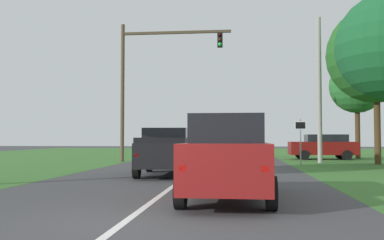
# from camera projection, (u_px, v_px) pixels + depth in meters

# --- Properties ---
(ground_plane) EXTENTS (120.00, 120.00, 0.00)m
(ground_plane) POSITION_uv_depth(u_px,v_px,m) (191.00, 173.00, 18.70)
(ground_plane) COLOR #424244
(lane_centre_stripe) EXTENTS (0.16, 40.26, 0.01)m
(lane_centre_stripe) POSITION_uv_depth(u_px,v_px,m) (125.00, 221.00, 7.77)
(lane_centre_stripe) COLOR white
(lane_centre_stripe) RESTS_ON ground_plane
(red_suv_near) EXTENTS (2.15, 4.99, 2.04)m
(red_suv_near) POSITION_uv_depth(u_px,v_px,m) (228.00, 156.00, 10.68)
(red_suv_near) COLOR maroon
(red_suv_near) RESTS_ON ground_plane
(pickup_truck_lead) EXTENTS (2.37, 5.31, 1.89)m
(pickup_truck_lead) POSITION_uv_depth(u_px,v_px,m) (167.00, 151.00, 17.53)
(pickup_truck_lead) COLOR black
(pickup_truck_lead) RESTS_ON ground_plane
(traffic_light) EXTENTS (7.02, 0.40, 8.77)m
(traffic_light) POSITION_uv_depth(u_px,v_px,m) (148.00, 72.00, 27.49)
(traffic_light) COLOR brown
(traffic_light) RESTS_ON ground_plane
(keep_moving_sign) EXTENTS (0.60, 0.09, 2.55)m
(keep_moving_sign) POSITION_uv_depth(u_px,v_px,m) (300.00, 136.00, 23.77)
(keep_moving_sign) COLOR gray
(keep_moving_sign) RESTS_ON ground_plane
(oak_tree_right) EXTENTS (4.01, 4.01, 7.37)m
(oak_tree_right) POSITION_uv_depth(u_px,v_px,m) (357.00, 86.00, 32.15)
(oak_tree_right) COLOR #4C351E
(oak_tree_right) RESTS_ON ground_plane
(crossing_suv_far) EXTENTS (4.62, 2.17, 1.75)m
(crossing_suv_far) POSITION_uv_depth(u_px,v_px,m) (323.00, 146.00, 30.47)
(crossing_suv_far) COLOR maroon
(crossing_suv_far) RESTS_ON ground_plane
(utility_pole_right) EXTENTS (0.28, 0.28, 8.90)m
(utility_pole_right) POSITION_uv_depth(u_px,v_px,m) (319.00, 90.00, 26.42)
(utility_pole_right) COLOR #9E998E
(utility_pole_right) RESTS_ON ground_plane
(extra_tree_1) EXTENTS (5.59, 5.59, 9.09)m
(extra_tree_1) POSITION_uv_depth(u_px,v_px,m) (376.00, 55.00, 24.89)
(extra_tree_1) COLOR #4C351E
(extra_tree_1) RESTS_ON ground_plane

